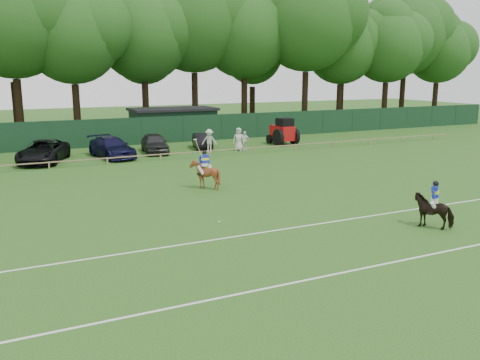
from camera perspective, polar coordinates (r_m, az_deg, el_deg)
ground at (r=22.40m, az=2.17°, el=-5.07°), size 160.00×160.00×0.00m
horse_dark at (r=23.47m, az=20.91°, el=-3.24°), size 1.64×1.85×1.45m
horse_chestnut at (r=29.18m, az=-3.99°, el=0.65°), size 1.36×1.53×1.66m
suv_black at (r=40.29m, az=-21.22°, el=3.01°), size 4.65×6.47×1.64m
sedan_navy at (r=40.98m, az=-14.21°, el=3.57°), size 3.24×5.80×1.59m
hatch_grey at (r=42.67m, az=-9.57°, el=4.11°), size 2.55×4.94×1.61m
estate_black at (r=44.56m, az=-4.25°, el=4.38°), size 2.25×4.15×1.30m
spectator_left at (r=42.39m, az=-3.48°, el=4.42°), size 1.43×1.16×1.93m
spectator_mid at (r=43.30m, az=0.50°, el=4.41°), size 1.02×0.56×1.64m
spectator_right at (r=43.15m, az=-0.16°, el=4.60°), size 1.14×1.00×1.95m
rider_dark at (r=23.31m, az=21.07°, el=-1.62°), size 0.84×0.66×1.41m
rider_chestnut at (r=29.03m, az=-4.00°, el=2.09°), size 0.94×0.58×2.05m
polo_ball at (r=22.71m, az=-2.35°, el=-4.71°), size 0.09×0.09×0.09m
pitch_lines at (r=19.53m, az=7.01°, el=-7.76°), size 60.00×5.10×0.01m
pitch_rail at (r=38.74m, az=-10.33°, el=2.74°), size 62.10×0.10×0.50m
perimeter_fence at (r=47.30m, az=-13.29°, el=5.27°), size 92.08×0.08×2.50m
utility_shed at (r=51.72m, az=-7.51°, el=6.36°), size 8.40×4.40×3.04m
tree_row at (r=55.63m, az=-13.02°, el=4.96°), size 96.00×12.00×21.00m
tractor at (r=47.04m, az=4.87°, el=5.39°), size 2.07×2.94×2.44m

